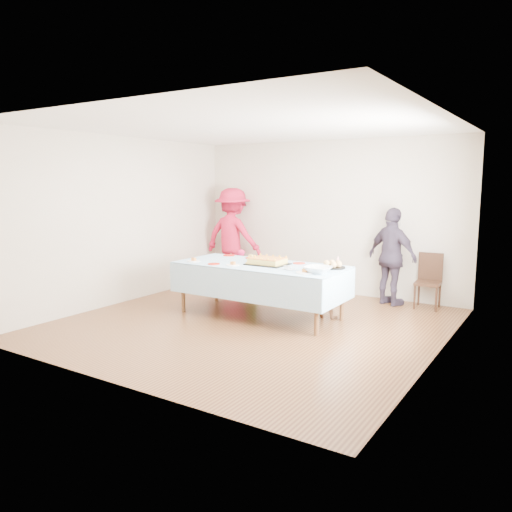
{
  "coord_description": "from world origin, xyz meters",
  "views": [
    {
      "loc": [
        3.68,
        -5.7,
        1.97
      ],
      "look_at": [
        -0.12,
        0.3,
        0.91
      ],
      "focal_mm": 35.0,
      "sensor_mm": 36.0,
      "label": 1
    }
  ],
  "objects_px": {
    "party_table": "(260,268)",
    "adult_left": "(233,236)",
    "birthday_cake": "(267,261)",
    "dining_chair": "(429,277)"
  },
  "relations": [
    {
      "from": "party_table",
      "to": "adult_left",
      "type": "relative_size",
      "value": 1.35
    },
    {
      "from": "birthday_cake",
      "to": "dining_chair",
      "type": "height_order",
      "value": "birthday_cake"
    },
    {
      "from": "birthday_cake",
      "to": "dining_chair",
      "type": "bearing_deg",
      "value": 44.73
    },
    {
      "from": "party_table",
      "to": "birthday_cake",
      "type": "bearing_deg",
      "value": 11.44
    },
    {
      "from": "party_table",
      "to": "dining_chair",
      "type": "distance_m",
      "value": 2.73
    },
    {
      "from": "birthday_cake",
      "to": "adult_left",
      "type": "bearing_deg",
      "value": 136.28
    },
    {
      "from": "dining_chair",
      "to": "birthday_cake",
      "type": "bearing_deg",
      "value": -138.52
    },
    {
      "from": "birthday_cake",
      "to": "party_table",
      "type": "bearing_deg",
      "value": -168.56
    },
    {
      "from": "birthday_cake",
      "to": "adult_left",
      "type": "relative_size",
      "value": 0.31
    },
    {
      "from": "party_table",
      "to": "dining_chair",
      "type": "xyz_separation_m",
      "value": [
        1.98,
        1.87,
        -0.24
      ]
    }
  ]
}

